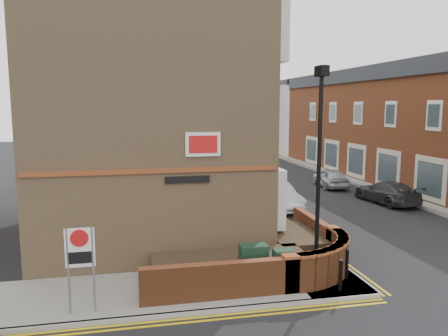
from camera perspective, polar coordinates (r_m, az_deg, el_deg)
ground at (r=12.26m, az=6.97°, el=-17.59°), size 120.00×120.00×0.00m
pavement_corner at (r=13.04m, az=-10.63°, el=-15.74°), size 13.00×3.00×0.12m
pavement_main at (r=27.53m, az=0.25°, el=-2.87°), size 2.00×32.00×0.12m
pavement_far at (r=29.21m, az=23.21°, el=-2.90°), size 4.00×40.00×0.12m
kerb_side at (r=11.68m, az=-10.46°, el=-18.70°), size 13.00×0.15×0.12m
kerb_main_near at (r=27.76m, az=2.27°, el=-2.78°), size 0.15×32.00×0.12m
kerb_main_far at (r=28.12m, az=19.86°, el=-3.13°), size 0.15×40.00×0.12m
yellow_lines_side at (r=11.49m, az=-10.42°, el=-19.50°), size 13.00×0.28×0.01m
yellow_lines_main at (r=27.83m, az=2.77°, el=-2.87°), size 0.28×32.00×0.01m
corner_building at (r=18.48m, az=-9.50°, el=10.86°), size 8.95×10.40×13.60m
garden_wall at (r=14.45m, az=3.71°, el=-13.45°), size 6.80×6.00×1.20m
lamppost at (r=12.91m, az=12.26°, el=-0.81°), size 0.25×0.50×6.30m
utility_cabinet_large at (r=13.03m, az=3.87°, el=-12.50°), size 0.80×0.45×1.20m
utility_cabinet_small at (r=13.01m, az=7.71°, el=-12.83°), size 0.55×0.40×1.10m
bollard_near at (r=13.10m, az=14.98°, el=-13.37°), size 0.11×0.11×0.90m
bollard_far at (r=14.02m, az=15.73°, el=-11.94°), size 0.11×0.11×0.90m
zone_sign at (r=11.62m, az=-18.28°, el=-10.68°), size 0.72×0.07×2.20m
far_terrace at (r=32.91m, az=21.77°, el=5.34°), size 5.40×30.40×8.00m
far_terrace_cream at (r=51.73m, az=8.82°, el=6.63°), size 5.40×12.40×8.00m
tree_near at (r=25.13m, az=1.18°, el=6.74°), size 3.64×3.65×6.70m
tree_mid at (r=32.97m, az=-1.95°, el=7.92°), size 4.03×4.03×7.42m
tree_far at (r=40.88m, az=-3.88°, el=7.55°), size 3.81×3.81×7.00m
traffic_light_assembly at (r=36.04m, az=-2.11°, el=4.10°), size 0.20×0.16×4.20m
silver_car_near at (r=22.89m, az=6.91°, el=-3.63°), size 1.91×4.21×1.34m
red_car_main at (r=27.80m, az=3.47°, el=-1.60°), size 3.62×4.92×1.24m
grey_car_far at (r=25.58m, az=20.47°, el=-2.98°), size 2.18×4.38×1.22m
silver_car_far at (r=29.54m, az=13.72°, el=-1.23°), size 1.84×3.81×1.25m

